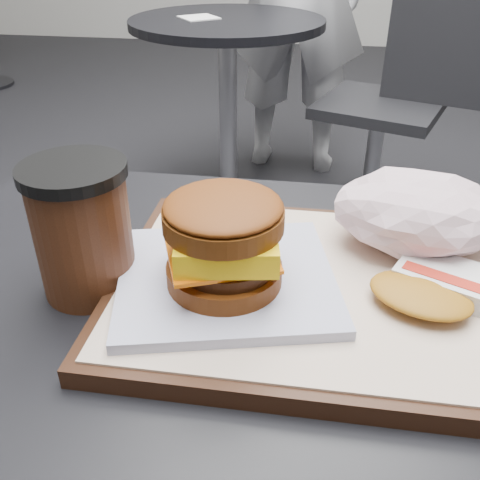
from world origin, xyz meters
name	(u,v)px	position (x,y,z in m)	size (l,w,h in m)	color
customer_table	(292,473)	(0.00, 0.00, 0.58)	(0.80, 0.60, 0.77)	#A5A5AA
serving_tray	(322,289)	(0.01, 0.06, 0.78)	(0.38, 0.28, 0.02)	black
breakfast_sandwich	(225,251)	(-0.07, 0.03, 0.83)	(0.22, 0.21, 0.09)	silver
hash_brown	(437,286)	(0.11, 0.05, 0.80)	(0.13, 0.12, 0.02)	white
crumpled_wrapper	(418,212)	(0.10, 0.13, 0.83)	(0.16, 0.13, 0.07)	white
coffee_cup	(82,226)	(-0.20, 0.04, 0.84)	(0.09, 0.09, 0.13)	#3D1D0E
neighbor_table	(228,75)	(-0.35, 1.65, 0.55)	(0.70, 0.70, 0.75)	black
napkin	(199,18)	(-0.45, 1.63, 0.75)	(0.12, 0.12, 0.00)	white
neighbor_chair	(401,93)	(0.29, 1.65, 0.51)	(0.65, 0.54, 0.88)	#99999E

